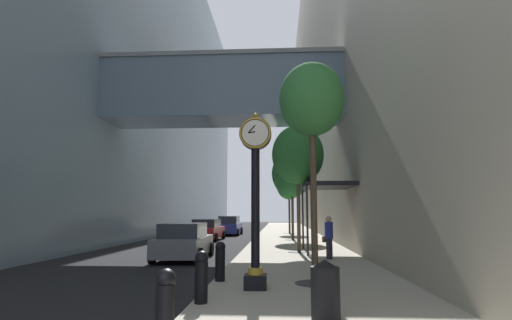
{
  "coord_description": "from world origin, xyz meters",
  "views": [
    {
      "loc": [
        1.88,
        -3.45,
        2.03
      ],
      "look_at": [
        0.82,
        14.35,
        4.49
      ],
      "focal_mm": 26.84,
      "sensor_mm": 36.0,
      "label": 1
    }
  ],
  "objects_px": {
    "car_grey_near": "(184,242)",
    "street_tree_far": "(289,185)",
    "street_clock": "(255,190)",
    "street_tree_mid_near": "(298,155)",
    "bollard_third": "(220,260)",
    "car_red_mid": "(207,230)",
    "bollard_nearest": "(165,305)",
    "bollard_second": "(201,275)",
    "car_blue_far": "(230,226)",
    "street_tree_mid_far": "(292,174)",
    "street_tree_near": "(312,102)",
    "pedestrian_walking": "(329,236)",
    "trash_bin": "(325,289)"
  },
  "relations": [
    {
      "from": "street_tree_near",
      "to": "street_tree_far",
      "type": "bearing_deg",
      "value": 90.0
    },
    {
      "from": "bollard_nearest",
      "to": "street_tree_far",
      "type": "xyz_separation_m",
      "value": [
        2.62,
        29.94,
        3.84
      ]
    },
    {
      "from": "street_tree_mid_far",
      "to": "bollard_second",
      "type": "bearing_deg",
      "value": -97.84
    },
    {
      "from": "bollard_second",
      "to": "trash_bin",
      "type": "distance_m",
      "value": 2.72
    },
    {
      "from": "street_tree_near",
      "to": "pedestrian_walking",
      "type": "relative_size",
      "value": 3.51
    },
    {
      "from": "bollard_second",
      "to": "street_tree_near",
      "type": "xyz_separation_m",
      "value": [
        2.62,
        2.37,
        4.46
      ]
    },
    {
      "from": "bollard_nearest",
      "to": "street_tree_mid_near",
      "type": "relative_size",
      "value": 0.17
    },
    {
      "from": "bollard_third",
      "to": "car_red_mid",
      "type": "relative_size",
      "value": 0.23
    },
    {
      "from": "street_tree_near",
      "to": "car_grey_near",
      "type": "height_order",
      "value": "street_tree_near"
    },
    {
      "from": "bollard_nearest",
      "to": "car_red_mid",
      "type": "distance_m",
      "value": 22.94
    },
    {
      "from": "trash_bin",
      "to": "car_grey_near",
      "type": "distance_m",
      "value": 10.83
    },
    {
      "from": "bollard_second",
      "to": "street_tree_mid_near",
      "type": "xyz_separation_m",
      "value": [
        2.62,
        10.68,
        4.17
      ]
    },
    {
      "from": "street_clock",
      "to": "car_grey_near",
      "type": "bearing_deg",
      "value": 117.16
    },
    {
      "from": "street_tree_near",
      "to": "car_red_mid",
      "type": "height_order",
      "value": "street_tree_near"
    },
    {
      "from": "street_tree_mid_near",
      "to": "street_tree_mid_far",
      "type": "distance_m",
      "value": 8.32
    },
    {
      "from": "street_clock",
      "to": "car_grey_near",
      "type": "distance_m",
      "value": 8.0
    },
    {
      "from": "bollard_third",
      "to": "car_blue_far",
      "type": "xyz_separation_m",
      "value": [
        -2.88,
        24.35,
        0.12
      ]
    },
    {
      "from": "street_tree_mid_near",
      "to": "car_red_mid",
      "type": "xyz_separation_m",
      "value": [
        -6.25,
        9.34,
        -4.11
      ]
    },
    {
      "from": "pedestrian_walking",
      "to": "car_grey_near",
      "type": "relative_size",
      "value": 0.41
    },
    {
      "from": "car_grey_near",
      "to": "street_tree_far",
      "type": "bearing_deg",
      "value": 74.8
    },
    {
      "from": "street_tree_near",
      "to": "trash_bin",
      "type": "relative_size",
      "value": 5.87
    },
    {
      "from": "car_red_mid",
      "to": "street_tree_mid_far",
      "type": "bearing_deg",
      "value": -9.32
    },
    {
      "from": "street_tree_near",
      "to": "street_tree_mid_far",
      "type": "bearing_deg",
      "value": 90.0
    },
    {
      "from": "car_grey_near",
      "to": "street_tree_mid_far",
      "type": "bearing_deg",
      "value": 64.05
    },
    {
      "from": "bollard_second",
      "to": "street_tree_mid_far",
      "type": "height_order",
      "value": "street_tree_mid_far"
    },
    {
      "from": "bollard_third",
      "to": "street_tree_near",
      "type": "bearing_deg",
      "value": -5.6
    },
    {
      "from": "bollard_nearest",
      "to": "car_grey_near",
      "type": "height_order",
      "value": "car_grey_near"
    },
    {
      "from": "street_tree_far",
      "to": "trash_bin",
      "type": "height_order",
      "value": "street_tree_far"
    },
    {
      "from": "street_tree_near",
      "to": "car_red_mid",
      "type": "bearing_deg",
      "value": 109.5
    },
    {
      "from": "bollard_nearest",
      "to": "street_tree_mid_far",
      "type": "relative_size",
      "value": 0.17
    },
    {
      "from": "trash_bin",
      "to": "pedestrian_walking",
      "type": "distance_m",
      "value": 9.13
    },
    {
      "from": "car_blue_far",
      "to": "bollard_second",
      "type": "bearing_deg",
      "value": -83.91
    },
    {
      "from": "street_tree_mid_near",
      "to": "street_tree_far",
      "type": "xyz_separation_m",
      "value": [
        0.0,
        16.63,
        -0.32
      ]
    },
    {
      "from": "bollard_nearest",
      "to": "street_tree_mid_near",
      "type": "xyz_separation_m",
      "value": [
        2.62,
        13.31,
        4.17
      ]
    },
    {
      "from": "street_clock",
      "to": "car_red_mid",
      "type": "relative_size",
      "value": 0.98
    },
    {
      "from": "street_tree_mid_far",
      "to": "car_red_mid",
      "type": "height_order",
      "value": "street_tree_mid_far"
    },
    {
      "from": "street_clock",
      "to": "car_blue_far",
      "type": "distance_m",
      "value": 25.78
    },
    {
      "from": "bollard_third",
      "to": "street_tree_near",
      "type": "relative_size",
      "value": 0.18
    },
    {
      "from": "street_clock",
      "to": "bollard_nearest",
      "type": "height_order",
      "value": "street_clock"
    },
    {
      "from": "street_tree_mid_near",
      "to": "bollard_third",
      "type": "bearing_deg",
      "value": -107.99
    },
    {
      "from": "street_clock",
      "to": "bollard_second",
      "type": "bearing_deg",
      "value": -124.01
    },
    {
      "from": "bollard_nearest",
      "to": "bollard_second",
      "type": "xyz_separation_m",
      "value": [
        0.0,
        2.63,
        0.0
      ]
    },
    {
      "from": "car_blue_far",
      "to": "street_tree_far",
      "type": "bearing_deg",
      "value": 3.54
    },
    {
      "from": "bollard_nearest",
      "to": "trash_bin",
      "type": "height_order",
      "value": "bollard_nearest"
    },
    {
      "from": "bollard_second",
      "to": "car_red_mid",
      "type": "relative_size",
      "value": 0.23
    },
    {
      "from": "trash_bin",
      "to": "car_red_mid",
      "type": "xyz_separation_m",
      "value": [
        -6.11,
        21.16,
        0.09
      ]
    },
    {
      "from": "street_clock",
      "to": "street_tree_near",
      "type": "bearing_deg",
      "value": 27.25
    },
    {
      "from": "street_tree_near",
      "to": "car_grey_near",
      "type": "xyz_separation_m",
      "value": [
        -5.12,
        6.12,
        -4.4
      ]
    },
    {
      "from": "pedestrian_walking",
      "to": "car_red_mid",
      "type": "distance_m",
      "value": 14.17
    },
    {
      "from": "street_tree_mid_near",
      "to": "street_tree_mid_far",
      "type": "bearing_deg",
      "value": 90.0
    }
  ]
}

